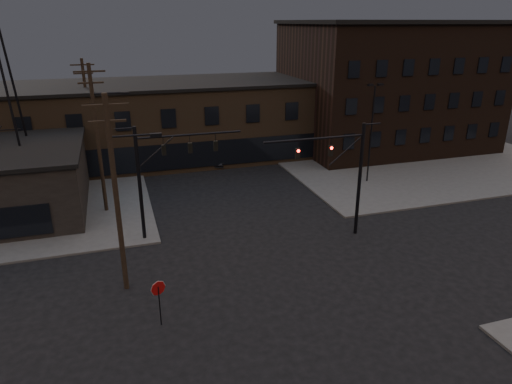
{
  "coord_description": "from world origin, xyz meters",
  "views": [
    {
      "loc": [
        -9.2,
        -21.61,
        14.26
      ],
      "look_at": [
        -0.57,
        5.76,
        3.5
      ],
      "focal_mm": 32.0,
      "sensor_mm": 36.0,
      "label": 1
    }
  ],
  "objects_px": {
    "traffic_signal_far": "(158,169)",
    "stop_sign": "(159,293)",
    "car_crossing": "(217,158)",
    "parked_car_lot_a": "(381,156)",
    "traffic_signal_near": "(345,169)",
    "parked_car_lot_b": "(340,144)"
  },
  "relations": [
    {
      "from": "traffic_signal_far",
      "to": "parked_car_lot_b",
      "type": "relative_size",
      "value": 1.65
    },
    {
      "from": "traffic_signal_far",
      "to": "stop_sign",
      "type": "height_order",
      "value": "traffic_signal_far"
    },
    {
      "from": "parked_car_lot_b",
      "to": "traffic_signal_far",
      "type": "bearing_deg",
      "value": 142.88
    },
    {
      "from": "traffic_signal_near",
      "to": "traffic_signal_far",
      "type": "distance_m",
      "value": 12.57
    },
    {
      "from": "car_crossing",
      "to": "traffic_signal_near",
      "type": "bearing_deg",
      "value": -62.0
    },
    {
      "from": "parked_car_lot_a",
      "to": "car_crossing",
      "type": "relative_size",
      "value": 0.96
    },
    {
      "from": "traffic_signal_far",
      "to": "parked_car_lot_b",
      "type": "xyz_separation_m",
      "value": [
        22.48,
        16.76,
        -4.16
      ]
    },
    {
      "from": "traffic_signal_near",
      "to": "car_crossing",
      "type": "distance_m",
      "value": 20.4
    },
    {
      "from": "traffic_signal_far",
      "to": "stop_sign",
      "type": "distance_m",
      "value": 10.55
    },
    {
      "from": "traffic_signal_near",
      "to": "car_crossing",
      "type": "bearing_deg",
      "value": 103.14
    },
    {
      "from": "car_crossing",
      "to": "parked_car_lot_b",
      "type": "bearing_deg",
      "value": 18.03
    },
    {
      "from": "parked_car_lot_b",
      "to": "stop_sign",
      "type": "bearing_deg",
      "value": 154.55
    },
    {
      "from": "stop_sign",
      "to": "traffic_signal_near",
      "type": "bearing_deg",
      "value": 25.9
    },
    {
      "from": "stop_sign",
      "to": "parked_car_lot_a",
      "type": "height_order",
      "value": "stop_sign"
    },
    {
      "from": "traffic_signal_near",
      "to": "parked_car_lot_b",
      "type": "bearing_deg",
      "value": 62.82
    },
    {
      "from": "traffic_signal_far",
      "to": "car_crossing",
      "type": "height_order",
      "value": "traffic_signal_far"
    },
    {
      "from": "stop_sign",
      "to": "parked_car_lot_a",
      "type": "relative_size",
      "value": 0.63
    },
    {
      "from": "stop_sign",
      "to": "parked_car_lot_a",
      "type": "distance_m",
      "value": 33.07
    },
    {
      "from": "parked_car_lot_b",
      "to": "car_crossing",
      "type": "bearing_deg",
      "value": 109.34
    },
    {
      "from": "parked_car_lot_a",
      "to": "traffic_signal_far",
      "type": "bearing_deg",
      "value": 114.45
    },
    {
      "from": "parked_car_lot_b",
      "to": "car_crossing",
      "type": "height_order",
      "value": "parked_car_lot_b"
    },
    {
      "from": "stop_sign",
      "to": "parked_car_lot_b",
      "type": "relative_size",
      "value": 0.51
    }
  ]
}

